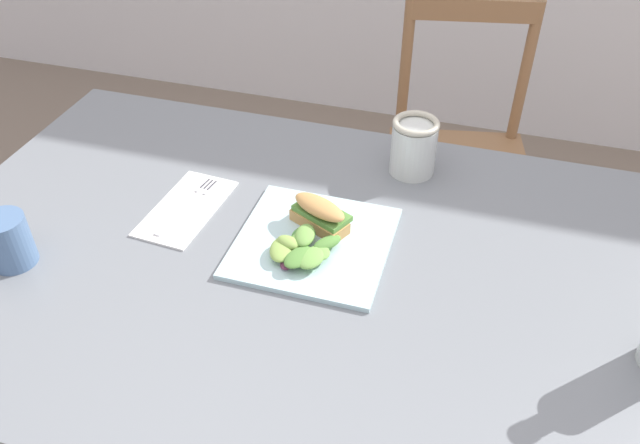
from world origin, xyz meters
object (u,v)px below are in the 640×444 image
at_px(fork_on_napkin, 191,202).
at_px(cup_extra_side, 7,242).
at_px(sandwich_half_front, 320,214).
at_px(plate_lunch, 313,242).
at_px(dining_table, 298,305).
at_px(chair_wooden_far, 458,159).
at_px(mason_jar_iced_tea, 414,149).

distance_m(fork_on_napkin, cup_extra_side, 0.33).
bearing_deg(sandwich_half_front, plate_lunch, -89.45).
distance_m(dining_table, fork_on_napkin, 0.28).
height_order(chair_wooden_far, plate_lunch, chair_wooden_far).
bearing_deg(chair_wooden_far, cup_extra_side, -123.83).
bearing_deg(dining_table, sandwich_half_front, 78.72).
relative_size(dining_table, mason_jar_iced_tea, 11.59).
height_order(chair_wooden_far, sandwich_half_front, chair_wooden_far).
height_order(dining_table, plate_lunch, plate_lunch).
bearing_deg(cup_extra_side, dining_table, 18.07).
height_order(plate_lunch, mason_jar_iced_tea, mason_jar_iced_tea).
distance_m(dining_table, chair_wooden_far, 0.89).
height_order(chair_wooden_far, cup_extra_side, chair_wooden_far).
height_order(dining_table, fork_on_napkin, fork_on_napkin).
bearing_deg(dining_table, mason_jar_iced_tea, 66.21).
bearing_deg(plate_lunch, mason_jar_iced_tea, 65.88).
bearing_deg(cup_extra_side, mason_jar_iced_tea, 38.06).
bearing_deg(cup_extra_side, plate_lunch, 22.07).
bearing_deg(plate_lunch, dining_table, -111.64).
distance_m(chair_wooden_far, mason_jar_iced_tea, 0.63).
relative_size(sandwich_half_front, fork_on_napkin, 0.64).
height_order(plate_lunch, fork_on_napkin, plate_lunch).
bearing_deg(fork_on_napkin, dining_table, -20.22).
bearing_deg(cup_extra_side, fork_on_napkin, 47.57).
bearing_deg(mason_jar_iced_tea, chair_wooden_far, 82.66).
relative_size(dining_table, cup_extra_side, 14.66).
xyz_separation_m(chair_wooden_far, cup_extra_side, (-0.67, -1.00, 0.34)).
height_order(dining_table, mason_jar_iced_tea, mason_jar_iced_tea).
bearing_deg(mason_jar_iced_tea, cup_extra_side, -141.94).
xyz_separation_m(chair_wooden_far, mason_jar_iced_tea, (-0.07, -0.53, 0.34)).
bearing_deg(sandwich_half_front, dining_table, -101.28).
xyz_separation_m(plate_lunch, sandwich_half_front, (-0.00, 0.04, 0.03)).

